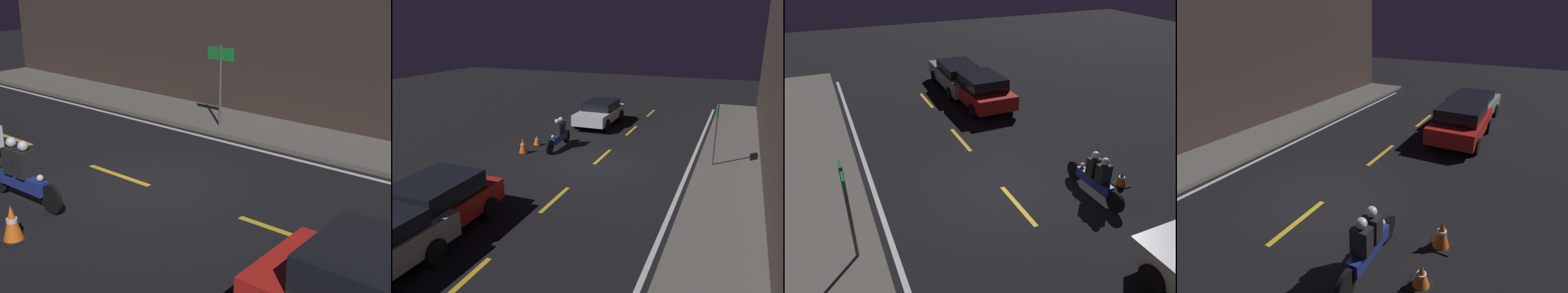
% 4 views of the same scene
% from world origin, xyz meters
% --- Properties ---
extents(ground_plane, '(56.00, 56.00, 0.00)m').
position_xyz_m(ground_plane, '(0.00, 0.00, 0.00)').
color(ground_plane, black).
extents(raised_curb, '(28.00, 2.35, 0.13)m').
position_xyz_m(raised_curb, '(0.00, 5.03, 0.07)').
color(raised_curb, '#605B56').
rests_on(raised_curb, ground).
extents(building_front, '(28.00, 0.30, 7.20)m').
position_xyz_m(building_front, '(0.00, 6.36, 3.60)').
color(building_front, '#382D28').
rests_on(building_front, ground).
extents(lane_dash_b, '(2.00, 0.14, 0.01)m').
position_xyz_m(lane_dash_b, '(-5.50, 0.00, 0.00)').
color(lane_dash_b, gold).
rests_on(lane_dash_b, ground).
extents(lane_dash_c, '(2.00, 0.14, 0.01)m').
position_xyz_m(lane_dash_c, '(-1.00, 0.00, 0.00)').
color(lane_dash_c, gold).
rests_on(lane_dash_c, ground).
extents(lane_dash_d, '(2.00, 0.14, 0.01)m').
position_xyz_m(lane_dash_d, '(3.50, 0.00, 0.00)').
color(lane_dash_d, gold).
rests_on(lane_dash_d, ground).
extents(lane_solid_kerb, '(25.20, 0.14, 0.01)m').
position_xyz_m(lane_solid_kerb, '(0.00, 3.61, 0.00)').
color(lane_solid_kerb, silver).
rests_on(lane_solid_kerb, ground).
extents(motorcycle, '(2.40, 0.38, 1.38)m').
position_xyz_m(motorcycle, '(-1.45, -2.28, 0.64)').
color(motorcycle, black).
rests_on(motorcycle, ground).
extents(traffic_cone_mid, '(0.48, 0.48, 0.70)m').
position_xyz_m(traffic_cone_mid, '(-0.14, -3.37, 0.34)').
color(traffic_cone_mid, black).
rests_on(traffic_cone_mid, ground).
extents(shop_sign, '(0.90, 0.08, 2.40)m').
position_xyz_m(shop_sign, '(-1.36, 4.43, 1.82)').
color(shop_sign, '#4C4C51').
rests_on(shop_sign, raised_curb).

